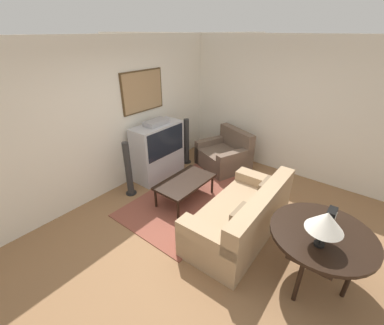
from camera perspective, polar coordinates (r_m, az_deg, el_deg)
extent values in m
plane|color=#8E6642|center=(4.09, 3.17, -14.92)|extent=(12.00, 12.00, 0.00)
cube|color=silver|center=(4.79, -17.86, 9.07)|extent=(12.00, 0.06, 2.70)
cube|color=#4C381E|center=(5.11, -10.91, 15.28)|extent=(0.98, 0.03, 0.76)
cube|color=#A37F56|center=(5.10, -10.77, 15.27)|extent=(0.93, 0.01, 0.71)
cube|color=silver|center=(5.58, 19.78, 11.29)|extent=(0.06, 12.00, 2.70)
cube|color=brown|center=(4.73, -0.24, -8.08)|extent=(2.45, 1.56, 0.01)
cube|color=#B7B7BC|center=(5.39, -7.33, -0.46)|extent=(1.06, 0.47, 0.51)
cube|color=#B7B7BC|center=(5.15, -7.70, 5.08)|extent=(1.06, 0.47, 0.62)
cube|color=black|center=(4.99, -5.75, 4.44)|extent=(0.95, 0.01, 0.54)
cube|color=#9E9EA3|center=(5.03, -7.96, 8.81)|extent=(0.48, 0.26, 0.09)
cube|color=tan|center=(3.98, 10.20, -12.60)|extent=(1.85, 0.93, 0.44)
cube|color=tan|center=(3.63, 15.47, -9.37)|extent=(1.84, 0.26, 0.39)
cube|color=tan|center=(4.53, 15.02, -6.39)|extent=(0.26, 0.90, 0.60)
cube|color=tan|center=(3.41, 3.69, -18.65)|extent=(0.26, 0.90, 0.60)
cube|color=#7C664D|center=(4.00, 16.02, -6.11)|extent=(0.36, 0.13, 0.34)
cube|color=#7C664D|center=(3.38, 10.52, -12.47)|extent=(0.36, 0.13, 0.34)
cube|color=brown|center=(5.74, 6.86, 0.83)|extent=(1.18, 1.25, 0.41)
cube|color=brown|center=(5.77, 9.89, 5.28)|extent=(0.53, 0.99, 0.42)
cube|color=brown|center=(6.01, 4.53, 2.98)|extent=(0.88, 0.47, 0.55)
cube|color=brown|center=(5.42, 9.51, -0.22)|extent=(0.88, 0.47, 0.55)
cube|color=black|center=(4.51, -1.56, -4.30)|extent=(1.06, 0.61, 0.04)
cylinder|color=black|center=(4.19, -3.10, -10.49)|extent=(0.04, 0.04, 0.36)
cylinder|color=black|center=(4.82, 4.51, -4.94)|extent=(0.04, 0.04, 0.36)
cylinder|color=black|center=(4.48, -8.06, -7.92)|extent=(0.04, 0.04, 0.36)
cylinder|color=black|center=(5.07, -0.25, -3.04)|extent=(0.04, 0.04, 0.36)
cylinder|color=black|center=(3.31, 27.02, -14.07)|extent=(1.14, 1.14, 0.04)
cube|color=black|center=(3.35, 26.79, -14.88)|extent=(0.97, 0.46, 0.08)
cylinder|color=black|center=(3.27, 22.71, -22.69)|extent=(0.05, 0.05, 0.70)
cylinder|color=black|center=(3.85, 26.45, -14.64)|extent=(0.05, 0.05, 0.70)
cylinder|color=black|center=(3.55, 31.73, -20.47)|extent=(0.05, 0.05, 0.70)
cylinder|color=black|center=(3.12, 26.38, -15.91)|extent=(0.11, 0.11, 0.02)
cylinder|color=black|center=(3.00, 27.15, -13.21)|extent=(0.02, 0.02, 0.36)
cone|color=white|center=(2.93, 27.63, -11.47)|extent=(0.37, 0.37, 0.21)
cube|color=black|center=(3.36, 28.38, -10.76)|extent=(0.17, 0.09, 0.23)
cylinder|color=white|center=(3.34, 29.34, -10.45)|extent=(0.12, 0.01, 0.12)
cylinder|color=black|center=(5.01, -13.33, -6.58)|extent=(0.20, 0.20, 0.02)
cylinder|color=#2D2D2D|center=(4.75, -13.98, -1.46)|extent=(0.12, 0.12, 1.04)
cylinder|color=black|center=(5.99, -1.18, 0.19)|extent=(0.20, 0.20, 0.02)
cylinder|color=#2D2D2D|center=(5.78, -1.23, 4.70)|extent=(0.12, 0.12, 1.04)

